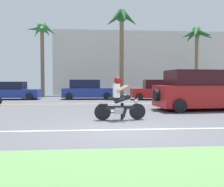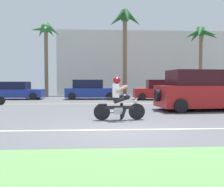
{
  "view_description": "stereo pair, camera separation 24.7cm",
  "coord_description": "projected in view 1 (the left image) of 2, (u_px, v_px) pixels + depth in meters",
  "views": [
    {
      "loc": [
        -0.91,
        -7.21,
        1.41
      ],
      "look_at": [
        -0.08,
        3.04,
        0.93
      ],
      "focal_mm": 40.37,
      "sensor_mm": 36.0,
      "label": 1
    },
    {
      "loc": [
        -0.66,
        -7.23,
        1.41
      ],
      "look_at": [
        -0.08,
        3.04,
        0.93
      ],
      "focal_mm": 40.37,
      "sensor_mm": 36.0,
      "label": 2
    }
  ],
  "objects": [
    {
      "name": "building_far",
      "position": [
        152.0,
        64.0,
        28.55
      ],
      "size": [
        21.71,
        4.0,
        6.77
      ],
      "primitive_type": "cube",
      "color": "beige",
      "rests_on": "ground"
    },
    {
      "name": "lane_line_near",
      "position": [
        123.0,
        130.0,
        7.39
      ],
      "size": [
        50.4,
        0.12,
        0.01
      ],
      "primitive_type": "cube",
      "color": "silver",
      "rests_on": "ground"
    },
    {
      "name": "parked_car_0",
      "position": [
        11.0,
        91.0,
        20.12
      ],
      "size": [
        4.52,
        1.96,
        1.42
      ],
      "color": "navy",
      "rests_on": "ground"
    },
    {
      "name": "palm_tree_0",
      "position": [
        197.0,
        38.0,
        23.72
      ],
      "size": [
        3.33,
        3.16,
        6.66
      ],
      "color": "brown",
      "rests_on": "ground"
    },
    {
      "name": "palm_tree_2",
      "position": [
        42.0,
        37.0,
        22.9
      ],
      "size": [
        2.76,
        2.82,
        6.85
      ],
      "color": "brown",
      "rests_on": "ground"
    },
    {
      "name": "parked_car_1",
      "position": [
        87.0,
        90.0,
        20.53
      ],
      "size": [
        4.16,
        1.95,
        1.58
      ],
      "color": "navy",
      "rests_on": "ground"
    },
    {
      "name": "suv_nearby",
      "position": [
        203.0,
        91.0,
        12.6
      ],
      "size": [
        5.04,
        2.49,
        1.98
      ],
      "color": "#AD1E1E",
      "rests_on": "ground"
    },
    {
      "name": "lane_line_far",
      "position": [
        106.0,
        104.0,
        16.13
      ],
      "size": [
        50.4,
        0.12,
        0.01
      ],
      "primitive_type": "cube",
      "color": "yellow",
      "rests_on": "ground"
    },
    {
      "name": "palm_tree_1",
      "position": [
        121.0,
        26.0,
        21.74
      ],
      "size": [
        3.06,
        3.08,
        7.63
      ],
      "color": "brown",
      "rests_on": "ground"
    },
    {
      "name": "motorcyclist",
      "position": [
        120.0,
        102.0,
        9.28
      ],
      "size": [
        1.91,
        0.62,
        1.59
      ],
      "color": "black",
      "rests_on": "ground"
    },
    {
      "name": "ground",
      "position": [
        114.0,
        117.0,
        10.31
      ],
      "size": [
        56.0,
        30.0,
        0.04
      ],
      "primitive_type": "cube",
      "color": "#545459"
    },
    {
      "name": "parked_car_2",
      "position": [
        156.0,
        90.0,
        19.99
      ],
      "size": [
        3.93,
        2.05,
        1.57
      ],
      "color": "#AD1E1E",
      "rests_on": "ground"
    }
  ]
}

